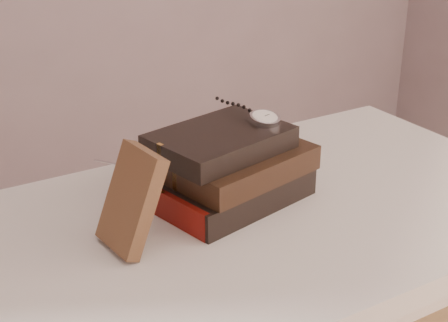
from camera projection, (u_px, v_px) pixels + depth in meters
table at (267, 253)px, 1.17m from camera, size 1.00×0.60×0.75m
book_stack at (230, 168)px, 1.13m from camera, size 0.29×0.22×0.13m
journal at (131, 200)px, 0.99m from camera, size 0.09×0.11×0.15m
pocket_watch at (263, 118)px, 1.14m from camera, size 0.06×0.16×0.02m
eyeglasses at (155, 161)px, 1.13m from camera, size 0.13×0.14×0.05m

